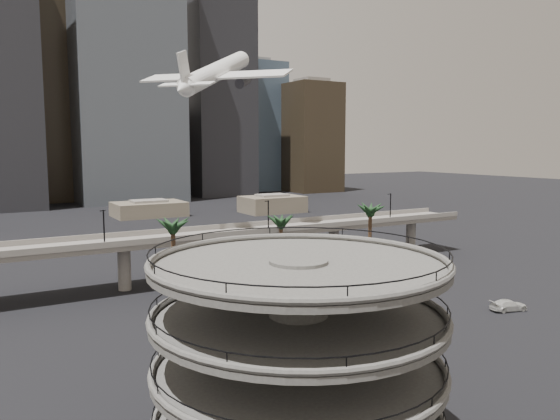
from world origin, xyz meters
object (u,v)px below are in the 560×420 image
airborne_jet (216,73)px  car_b (410,312)px  car_c (508,305)px  parking_ramp (298,344)px  car_a (227,378)px  overpass (185,242)px

airborne_jet → car_b: airborne_jet is taller
car_b → car_c: car_c is taller
car_c → car_b: bearing=84.3°
car_b → car_c: bearing=-96.2°
parking_ramp → car_b: size_ratio=5.52×
car_b → car_c: size_ratio=0.70×
car_c → parking_ramp: bearing=124.7°
car_a → car_b: size_ratio=1.10×
parking_ramp → overpass: bearing=77.6°
parking_ramp → car_a: parking_ramp is taller
overpass → car_c: 54.74m
overpass → airborne_jet: airborne_jet is taller
parking_ramp → car_c: parking_ramp is taller
car_a → parking_ramp: bearing=-177.6°
parking_ramp → airborne_jet: airborne_jet is taller
parking_ramp → car_b: (33.85, 23.38, -9.17)m
car_a → car_c: (47.25, 2.00, 0.08)m
car_c → overpass: bearing=55.4°
airborne_jet → car_b: 61.66m
airborne_jet → car_c: 69.42m
airborne_jet → parking_ramp: bearing=-151.5°
airborne_jet → car_b: bearing=-121.3°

